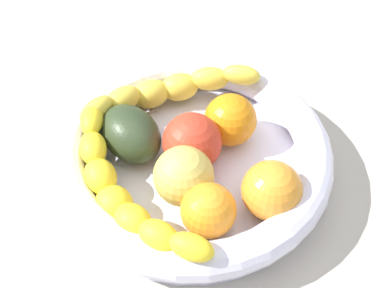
# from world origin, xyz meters

# --- Properties ---
(kitchen_counter) EXTENTS (1.20, 1.20, 0.03)m
(kitchen_counter) POSITION_xyz_m (0.00, 0.00, 0.01)
(kitchen_counter) COLOR #B2AB9E
(kitchen_counter) RESTS_ON ground
(fruit_bowl) EXTENTS (0.31, 0.31, 0.06)m
(fruit_bowl) POSITION_xyz_m (0.00, 0.00, 0.06)
(fruit_bowl) COLOR white
(fruit_bowl) RESTS_ON kitchen_counter
(banana_draped_left) EXTENTS (0.08, 0.24, 0.06)m
(banana_draped_left) POSITION_xyz_m (0.10, 0.01, 0.08)
(banana_draped_left) COLOR yellow
(banana_draped_left) RESTS_ON fruit_bowl
(banana_draped_right) EXTENTS (0.22, 0.11, 0.05)m
(banana_draped_right) POSITION_xyz_m (-0.03, -0.08, 0.08)
(banana_draped_right) COLOR yellow
(banana_draped_right) RESTS_ON fruit_bowl
(orange_front) EXTENTS (0.06, 0.06, 0.06)m
(orange_front) POSITION_xyz_m (-0.06, -0.00, 0.08)
(orange_front) COLOR orange
(orange_front) RESTS_ON fruit_bowl
(orange_mid_left) EXTENTS (0.06, 0.06, 0.06)m
(orange_mid_left) POSITION_xyz_m (0.04, 0.08, 0.08)
(orange_mid_left) COLOR orange
(orange_mid_left) RESTS_ON fruit_bowl
(orange_mid_right) EXTENTS (0.06, 0.06, 0.06)m
(orange_mid_right) POSITION_xyz_m (-0.02, 0.10, 0.08)
(orange_mid_right) COLOR orange
(orange_mid_right) RESTS_ON fruit_bowl
(tomato_red) EXTENTS (0.07, 0.07, 0.07)m
(tomato_red) POSITION_xyz_m (-0.00, 0.00, 0.08)
(tomato_red) COLOR red
(tomato_red) RESTS_ON fruit_bowl
(avocado_dark) EXTENTS (0.06, 0.08, 0.06)m
(avocado_dark) POSITION_xyz_m (0.04, -0.06, 0.08)
(avocado_dark) COLOR #2B3922
(avocado_dark) RESTS_ON fruit_bowl
(apple_yellow) EXTENTS (0.06, 0.06, 0.06)m
(apple_yellow) POSITION_xyz_m (0.04, 0.03, 0.08)
(apple_yellow) COLOR #D4BD56
(apple_yellow) RESTS_ON fruit_bowl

